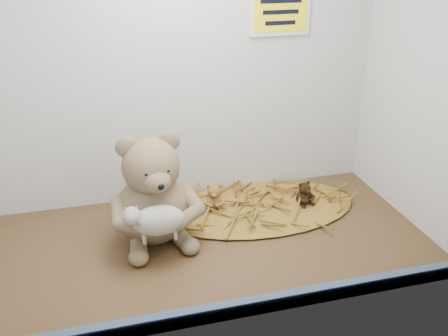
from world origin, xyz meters
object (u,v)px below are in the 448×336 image
object	(u,v)px
toy_lamb	(158,220)
mini_teddy_brown	(304,192)
main_teddy	(152,188)
mini_teddy_tan	(214,196)

from	to	relation	value
toy_lamb	mini_teddy_brown	size ratio (longest dim) A/B	2.27
main_teddy	mini_teddy_tan	bearing A→B (deg)	20.92
toy_lamb	mini_teddy_tan	xyz separation A→B (cm)	(19.09, 20.80, -6.50)
toy_lamb	mini_teddy_tan	distance (cm)	28.97
toy_lamb	mini_teddy_brown	world-z (taller)	toy_lamb
mini_teddy_brown	toy_lamb	bearing A→B (deg)	-174.82
main_teddy	toy_lamb	bearing A→B (deg)	-96.71
main_teddy	toy_lamb	distance (cm)	11.33
main_teddy	toy_lamb	xyz separation A→B (cm)	(-0.00, -10.81, -3.41)
toy_lamb	mini_teddy_tan	size ratio (longest dim) A/B	2.06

